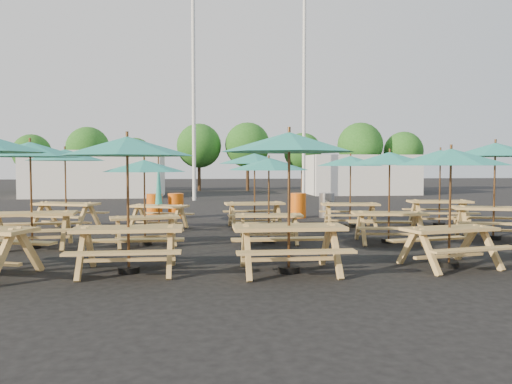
{
  "coord_description": "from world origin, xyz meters",
  "views": [
    {
      "loc": [
        -1.66,
        -13.4,
        1.89
      ],
      "look_at": [
        0.0,
        1.5,
        1.1
      ],
      "focal_mm": 35.0,
      "sensor_mm": 36.0,
      "label": 1
    }
  ],
  "objects": [
    {
      "name": "tree_3",
      "position": [
        -1.75,
        24.72,
        3.41
      ],
      "size": [
        3.36,
        3.36,
        5.09
      ],
      "color": "#382314",
      "rests_on": "ground"
    },
    {
      "name": "picnic_unit_6",
      "position": [
        -0.12,
        -4.78,
        2.18
      ],
      "size": [
        2.39,
        2.39,
        2.5
      ],
      "rotation": [
        0.0,
        0.0,
        -0.0
      ],
      "color": "tan",
      "rests_on": "ground"
    },
    {
      "name": "picnic_unit_14",
      "position": [
        5.78,
        1.43,
        2.09
      ],
      "size": [
        2.55,
        2.55,
        2.4
      ],
      "rotation": [
        0.0,
        0.0,
        -0.12
      ],
      "color": "tan",
      "rests_on": "ground"
    },
    {
      "name": "picnic_unit_7",
      "position": [
        0.0,
        -1.32,
        1.82
      ],
      "size": [
        2.14,
        2.14,
        2.09
      ],
      "rotation": [
        0.0,
        0.0,
        -0.07
      ],
      "color": "tan",
      "rests_on": "ground"
    },
    {
      "name": "tree_6",
      "position": [
        10.23,
        22.9,
        3.43
      ],
      "size": [
        3.38,
        3.38,
        5.13
      ],
      "color": "#382314",
      "rests_on": "ground"
    },
    {
      "name": "picnic_unit_1",
      "position": [
        -5.52,
        -1.51,
        2.14
      ],
      "size": [
        2.56,
        2.56,
        2.45
      ],
      "rotation": [
        0.0,
        0.0,
        0.1
      ],
      "color": "tan",
      "rests_on": "ground"
    },
    {
      "name": "picnic_unit_8",
      "position": [
        -0.02,
        1.73,
        1.99
      ],
      "size": [
        2.32,
        2.32,
        2.29
      ],
      "rotation": [
        0.0,
        0.0,
        0.07
      ],
      "color": "tan",
      "rests_on": "ground"
    },
    {
      "name": "waste_bin_0",
      "position": [
        -3.29,
        4.53,
        0.45
      ],
      "size": [
        0.56,
        0.56,
        0.9
      ],
      "primitive_type": "cylinder",
      "color": "#DF5B0D",
      "rests_on": "ground"
    },
    {
      "name": "event_tent_1",
      "position": [
        9.0,
        19.0,
        1.3
      ],
      "size": [
        7.0,
        4.0,
        2.6
      ],
      "primitive_type": "cube",
      "color": "silver",
      "rests_on": "ground"
    },
    {
      "name": "picnic_unit_13",
      "position": [
        5.8,
        -1.44,
        2.17
      ],
      "size": [
        3.01,
        3.01,
        2.5
      ],
      "rotation": [
        0.0,
        0.0,
        -0.32
      ],
      "color": "tan",
      "rests_on": "ground"
    },
    {
      "name": "tree_5",
      "position": [
        6.22,
        24.67,
        2.97
      ],
      "size": [
        2.94,
        2.94,
        4.45
      ],
      "color": "#382314",
      "rests_on": "ground"
    },
    {
      "name": "picnic_unit_3",
      "position": [
        -2.93,
        -4.49,
        2.11
      ],
      "size": [
        2.32,
        2.32,
        2.42
      ],
      "rotation": [
        0.0,
        0.0,
        -0.0
      ],
      "color": "tan",
      "rests_on": "ground"
    },
    {
      "name": "mast_1",
      "position": [
        4.5,
        16.0,
        6.0
      ],
      "size": [
        0.2,
        0.2,
        12.0
      ],
      "primitive_type": "cylinder",
      "color": "silver",
      "rests_on": "ground"
    },
    {
      "name": "picnic_unit_9",
      "position": [
        2.93,
        -4.65,
        1.94
      ],
      "size": [
        2.51,
        2.51,
        2.22
      ],
      "rotation": [
        0.0,
        0.0,
        0.21
      ],
      "color": "tan",
      "rests_on": "ground"
    },
    {
      "name": "ground",
      "position": [
        0.0,
        0.0,
        0.0
      ],
      "size": [
        120.0,
        120.0,
        0.0
      ],
      "primitive_type": "plane",
      "color": "black",
      "rests_on": "ground"
    },
    {
      "name": "tree_7",
      "position": [
        13.63,
        22.92,
        2.99
      ],
      "size": [
        2.95,
        2.95,
        4.48
      ],
      "color": "#382314",
      "rests_on": "ground"
    },
    {
      "name": "event_tent_0",
      "position": [
        -8.0,
        18.0,
        1.4
      ],
      "size": [
        8.0,
        4.0,
        2.8
      ],
      "primitive_type": "cube",
      "color": "silver",
      "rests_on": "ground"
    },
    {
      "name": "tree_2",
      "position": [
        -6.39,
        23.65,
        2.62
      ],
      "size": [
        2.59,
        2.59,
        3.93
      ],
      "color": "#382314",
      "rests_on": "ground"
    },
    {
      "name": "picnic_unit_4",
      "position": [
        -2.98,
        -1.37,
        1.78
      ],
      "size": [
        2.33,
        2.33,
        2.05
      ],
      "rotation": [
        0.0,
        0.0,
        0.22
      ],
      "color": "tan",
      "rests_on": "ground"
    },
    {
      "name": "waste_bin_3",
      "position": [
        2.93,
        4.4,
        0.45
      ],
      "size": [
        0.56,
        0.56,
        0.9
      ],
      "primitive_type": "cylinder",
      "color": "gray",
      "rests_on": "ground"
    },
    {
      "name": "tree_0",
      "position": [
        -14.07,
        25.25,
        2.83
      ],
      "size": [
        2.8,
        2.8,
        4.24
      ],
      "color": "#382314",
      "rests_on": "ground"
    },
    {
      "name": "picnic_unit_5",
      "position": [
        -2.89,
        1.52,
        0.89
      ],
      "size": [
        2.09,
        1.96,
        2.16
      ],
      "rotation": [
        0.0,
        0.0,
        -0.35
      ],
      "color": "tan",
      "rests_on": "ground"
    },
    {
      "name": "picnic_unit_2",
      "position": [
        -5.6,
        1.72,
        2.08
      ],
      "size": [
        2.93,
        2.93,
        2.39
      ],
      "rotation": [
        0.0,
        0.0,
        -0.35
      ],
      "color": "tan",
      "rests_on": "ground"
    },
    {
      "name": "picnic_unit_10",
      "position": [
        2.92,
        -1.68,
        1.95
      ],
      "size": [
        2.42,
        2.42,
        2.24
      ],
      "rotation": [
        0.0,
        0.0,
        -0.14
      ],
      "color": "tan",
      "rests_on": "ground"
    },
    {
      "name": "tree_4",
      "position": [
        1.9,
        24.26,
        3.46
      ],
      "size": [
        3.41,
        3.41,
        5.17
      ],
      "color": "#382314",
      "rests_on": "ground"
    },
    {
      "name": "waste_bin_2",
      "position": [
        1.87,
        4.39,
        0.45
      ],
      "size": [
        0.56,
        0.56,
        0.9
      ],
      "primitive_type": "cylinder",
      "color": "#DF5B0D",
      "rests_on": "ground"
    },
    {
      "name": "waste_bin_1",
      "position": [
        -2.55,
        4.75,
        0.45
      ],
      "size": [
        0.56,
        0.56,
        0.9
      ],
      "primitive_type": "cylinder",
      "color": "#DF5B0D",
      "rests_on": "ground"
    },
    {
      "name": "mast_0",
      "position": [
        -2.0,
        14.0,
        6.0
      ],
      "size": [
        0.2,
        0.2,
        12.0
      ],
      "primitive_type": "cylinder",
      "color": "silver",
      "rests_on": "ground"
    },
    {
      "name": "tree_1",
      "position": [
        -9.74,
        23.9,
        3.15
      ],
      "size": [
        3.11,
        3.11,
        4.72
      ],
      "color": "#382314",
      "rests_on": "ground"
    },
    {
      "name": "picnic_unit_11",
      "position": [
        2.9,
        1.43,
        1.93
      ],
      "size": [
        2.36,
        2.36,
        2.21
      ],
      "rotation": [
        0.0,
        0.0,
        -0.13
      ],
      "color": "tan",
      "rests_on": "ground"
    }
  ]
}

